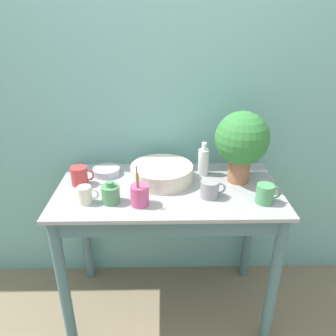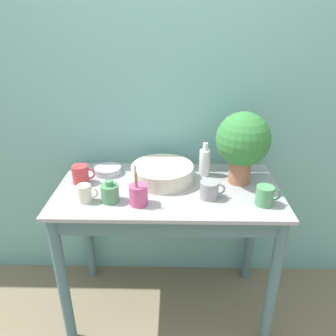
{
  "view_description": "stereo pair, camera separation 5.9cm",
  "coord_description": "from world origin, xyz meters",
  "px_view_note": "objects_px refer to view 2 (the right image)",
  "views": [
    {
      "loc": [
        -0.03,
        -1.27,
        1.74
      ],
      "look_at": [
        0.0,
        0.32,
        1.0
      ],
      "focal_mm": 35.0,
      "sensor_mm": 36.0,
      "label": 1
    },
    {
      "loc": [
        0.03,
        -1.27,
        1.74
      ],
      "look_at": [
        0.0,
        0.32,
        1.0
      ],
      "focal_mm": 35.0,
      "sensor_mm": 36.0,
      "label": 2
    }
  ],
  "objects_px": {
    "bottle_tall": "(205,162)",
    "utensil_cup": "(138,195)",
    "bowl_small_steel": "(108,170)",
    "potted_plant": "(243,142)",
    "bowl_wash_large": "(162,173)",
    "bottle_short": "(110,193)",
    "mug_cream": "(85,193)",
    "mug_green": "(265,196)",
    "mug_grey": "(210,190)",
    "mug_red": "(81,174)"
  },
  "relations": [
    {
      "from": "bottle_tall",
      "to": "bottle_short",
      "type": "distance_m",
      "value": 0.6
    },
    {
      "from": "mug_grey",
      "to": "mug_red",
      "type": "relative_size",
      "value": 1.02
    },
    {
      "from": "mug_grey",
      "to": "mug_red",
      "type": "distance_m",
      "value": 0.73
    },
    {
      "from": "mug_grey",
      "to": "bowl_small_steel",
      "type": "relative_size",
      "value": 0.82
    },
    {
      "from": "bottle_tall",
      "to": "mug_cream",
      "type": "distance_m",
      "value": 0.71
    },
    {
      "from": "utensil_cup",
      "to": "bowl_wash_large",
      "type": "bearing_deg",
      "value": 67.57
    },
    {
      "from": "bowl_small_steel",
      "to": "potted_plant",
      "type": "bearing_deg",
      "value": -7.15
    },
    {
      "from": "bottle_tall",
      "to": "bottle_short",
      "type": "relative_size",
      "value": 1.72
    },
    {
      "from": "bowl_wash_large",
      "to": "utensil_cup",
      "type": "xyz_separation_m",
      "value": [
        -0.11,
        -0.27,
        0.01
      ]
    },
    {
      "from": "mug_green",
      "to": "mug_red",
      "type": "distance_m",
      "value": 1.0
    },
    {
      "from": "bowl_wash_large",
      "to": "mug_red",
      "type": "height_order",
      "value": "mug_red"
    },
    {
      "from": "utensil_cup",
      "to": "bottle_short",
      "type": "bearing_deg",
      "value": 169.66
    },
    {
      "from": "mug_red",
      "to": "utensil_cup",
      "type": "distance_m",
      "value": 0.42
    },
    {
      "from": "mug_red",
      "to": "mug_green",
      "type": "bearing_deg",
      "value": -12.42
    },
    {
      "from": "mug_cream",
      "to": "utensil_cup",
      "type": "height_order",
      "value": "utensil_cup"
    },
    {
      "from": "bottle_short",
      "to": "mug_green",
      "type": "bearing_deg",
      "value": -1.21
    },
    {
      "from": "bottle_tall",
      "to": "bottle_short",
      "type": "height_order",
      "value": "bottle_tall"
    },
    {
      "from": "bottle_tall",
      "to": "bottle_short",
      "type": "xyz_separation_m",
      "value": [
        -0.5,
        -0.32,
        -0.04
      ]
    },
    {
      "from": "bowl_wash_large",
      "to": "utensil_cup",
      "type": "relative_size",
      "value": 1.61
    },
    {
      "from": "bottle_short",
      "to": "mug_green",
      "type": "height_order",
      "value": "bottle_short"
    },
    {
      "from": "bottle_tall",
      "to": "mug_grey",
      "type": "bearing_deg",
      "value": -88.93
    },
    {
      "from": "utensil_cup",
      "to": "potted_plant",
      "type": "bearing_deg",
      "value": 24.92
    },
    {
      "from": "bottle_short",
      "to": "utensil_cup",
      "type": "height_order",
      "value": "utensil_cup"
    },
    {
      "from": "potted_plant",
      "to": "bowl_small_steel",
      "type": "relative_size",
      "value": 2.54
    },
    {
      "from": "potted_plant",
      "to": "mug_green",
      "type": "xyz_separation_m",
      "value": [
        0.08,
        -0.24,
        -0.2
      ]
    },
    {
      "from": "mug_green",
      "to": "utensil_cup",
      "type": "bearing_deg",
      "value": -179.06
    },
    {
      "from": "bottle_tall",
      "to": "mug_green",
      "type": "xyz_separation_m",
      "value": [
        0.28,
        -0.33,
        -0.03
      ]
    },
    {
      "from": "bowl_small_steel",
      "to": "bowl_wash_large",
      "type": "bearing_deg",
      "value": -14.37
    },
    {
      "from": "potted_plant",
      "to": "mug_red",
      "type": "bearing_deg",
      "value": -178.2
    },
    {
      "from": "bottle_tall",
      "to": "mug_cream",
      "type": "height_order",
      "value": "bottle_tall"
    },
    {
      "from": "potted_plant",
      "to": "bowl_small_steel",
      "type": "height_order",
      "value": "potted_plant"
    },
    {
      "from": "bottle_short",
      "to": "mug_cream",
      "type": "relative_size",
      "value": 1.1
    },
    {
      "from": "bowl_wash_large",
      "to": "mug_grey",
      "type": "height_order",
      "value": "bowl_wash_large"
    },
    {
      "from": "mug_red",
      "to": "bowl_wash_large",
      "type": "bearing_deg",
      "value": 4.97
    },
    {
      "from": "mug_cream",
      "to": "utensil_cup",
      "type": "relative_size",
      "value": 0.48
    },
    {
      "from": "utensil_cup",
      "to": "mug_grey",
      "type": "bearing_deg",
      "value": 11.36
    },
    {
      "from": "bowl_small_steel",
      "to": "mug_cream",
      "type": "bearing_deg",
      "value": -99.16
    },
    {
      "from": "mug_green",
      "to": "bowl_wash_large",
      "type": "bearing_deg",
      "value": 153.9
    },
    {
      "from": "bowl_small_steel",
      "to": "mug_red",
      "type": "bearing_deg",
      "value": -135.61
    },
    {
      "from": "mug_red",
      "to": "bowl_small_steel",
      "type": "relative_size",
      "value": 0.81
    },
    {
      "from": "potted_plant",
      "to": "utensil_cup",
      "type": "height_order",
      "value": "potted_plant"
    },
    {
      "from": "potted_plant",
      "to": "mug_cream",
      "type": "bearing_deg",
      "value": -164.15
    },
    {
      "from": "bottle_tall",
      "to": "utensil_cup",
      "type": "relative_size",
      "value": 0.91
    },
    {
      "from": "bottle_tall",
      "to": "mug_green",
      "type": "distance_m",
      "value": 0.43
    },
    {
      "from": "mug_cream",
      "to": "bowl_wash_large",
      "type": "bearing_deg",
      "value": 32.54
    },
    {
      "from": "bowl_small_steel",
      "to": "bottle_short",
      "type": "bearing_deg",
      "value": -77.23
    },
    {
      "from": "mug_cream",
      "to": "mug_green",
      "type": "relative_size",
      "value": 0.84
    },
    {
      "from": "bowl_wash_large",
      "to": "bowl_small_steel",
      "type": "bearing_deg",
      "value": 165.63
    },
    {
      "from": "bowl_wash_large",
      "to": "bowl_small_steel",
      "type": "relative_size",
      "value": 2.22
    },
    {
      "from": "bottle_tall",
      "to": "bowl_small_steel",
      "type": "height_order",
      "value": "bottle_tall"
    }
  ]
}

